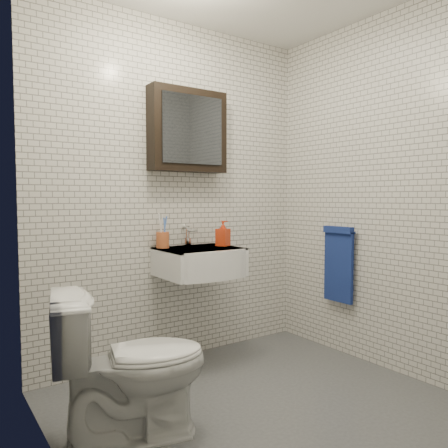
% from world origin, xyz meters
% --- Properties ---
extents(ground, '(2.20, 2.00, 0.01)m').
position_xyz_m(ground, '(0.00, 0.00, 0.01)').
color(ground, '#474A4F').
rests_on(ground, ground).
extents(room_shell, '(2.22, 2.02, 2.51)m').
position_xyz_m(room_shell, '(0.00, 0.00, 1.47)').
color(room_shell, silver).
rests_on(room_shell, ground).
extents(washbasin, '(0.55, 0.50, 0.20)m').
position_xyz_m(washbasin, '(0.05, 0.73, 0.76)').
color(washbasin, white).
rests_on(washbasin, room_shell).
extents(faucet, '(0.06, 0.20, 0.15)m').
position_xyz_m(faucet, '(0.05, 0.93, 0.92)').
color(faucet, silver).
rests_on(faucet, washbasin).
extents(mirror_cabinet, '(0.60, 0.15, 0.60)m').
position_xyz_m(mirror_cabinet, '(0.05, 0.93, 1.70)').
color(mirror_cabinet, black).
rests_on(mirror_cabinet, room_shell).
extents(towel_rail, '(0.09, 0.30, 0.58)m').
position_xyz_m(towel_rail, '(1.04, 0.35, 0.72)').
color(towel_rail, silver).
rests_on(towel_rail, room_shell).
extents(toothbrush_cup, '(0.10, 0.10, 0.25)m').
position_xyz_m(toothbrush_cup, '(-0.16, 0.92, 0.91)').
color(toothbrush_cup, '#BD5A2F').
rests_on(toothbrush_cup, washbasin).
extents(soap_bottle, '(0.12, 0.12, 0.19)m').
position_xyz_m(soap_bottle, '(0.27, 0.78, 0.94)').
color(soap_bottle, orange).
rests_on(soap_bottle, washbasin).
extents(toilet, '(0.82, 0.59, 0.76)m').
position_xyz_m(toilet, '(-0.74, 0.13, 0.38)').
color(toilet, white).
rests_on(toilet, ground).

